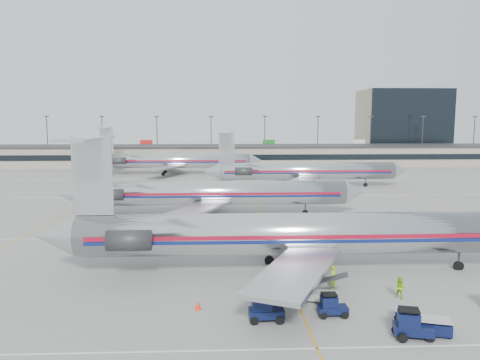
{
  "coord_description": "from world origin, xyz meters",
  "views": [
    {
      "loc": [
        -5.93,
        -45.19,
        14.12
      ],
      "look_at": [
        -2.81,
        28.8,
        4.5
      ],
      "focal_mm": 35.0,
      "sensor_mm": 36.0,
      "label": 1
    }
  ],
  "objects": [
    {
      "name": "cart_outer",
      "position": [
        8.13,
        -16.54,
        0.6
      ],
      "size": [
        2.29,
        1.86,
        1.13
      ],
      "rotation": [
        0.0,
        0.0,
        -0.29
      ],
      "color": "#091033",
      "rests_on": "ground"
    },
    {
      "name": "terminal",
      "position": [
        0.0,
        97.97,
        3.16
      ],
      "size": [
        162.0,
        17.0,
        6.25
      ],
      "color": "gray",
      "rests_on": "ground"
    },
    {
      "name": "ramp_worker_far",
      "position": [
        8.2,
        -10.26,
        0.89
      ],
      "size": [
        1.1,
        1.09,
        1.79
      ],
      "primitive_type": "imported",
      "rotation": [
        0.0,
        0.0,
        -0.76
      ],
      "color": "#7AC312",
      "rests_on": "ground"
    },
    {
      "name": "light_mast_row",
      "position": [
        0.0,
        112.0,
        8.58
      ],
      "size": [
        163.6,
        0.4,
        15.28
      ],
      "color": "#38383D",
      "rests_on": "ground"
    },
    {
      "name": "ramp_worker_near",
      "position": [
        3.49,
        -7.74,
        0.98
      ],
      "size": [
        0.84,
        0.84,
        1.97
      ],
      "primitive_type": "imported",
      "rotation": [
        0.0,
        0.0,
        0.79
      ],
      "color": "#92CE13",
      "rests_on": "ground"
    },
    {
      "name": "jet_back_row",
      "position": [
        -18.43,
        75.56,
        3.57
      ],
      "size": [
        44.91,
        27.62,
        12.28
      ],
      "color": "silver",
      "rests_on": "ground"
    },
    {
      "name": "distant_building",
      "position": [
        62.0,
        128.0,
        12.5
      ],
      "size": [
        30.0,
        20.0,
        25.0
      ],
      "primitive_type": "cube",
      "color": "tan",
      "rests_on": "ground"
    },
    {
      "name": "jet_second_row",
      "position": [
        -7.78,
        22.71,
        3.42
      ],
      "size": [
        45.09,
        26.55,
        11.8
      ],
      "color": "silver",
      "rests_on": "ground"
    },
    {
      "name": "tug_left",
      "position": [
        -2.9,
        -13.95,
        0.91
      ],
      "size": [
        2.5,
        1.32,
        2.0
      ],
      "rotation": [
        0.0,
        0.0,
        0.03
      ],
      "color": "#091033",
      "rests_on": "ground"
    },
    {
      "name": "ground",
      "position": [
        0.0,
        0.0,
        0.0
      ],
      "size": [
        260.0,
        260.0,
        0.0
      ],
      "primitive_type": "plane",
      "color": "gray",
      "rests_on": "ground"
    },
    {
      "name": "jet_foreground",
      "position": [
        0.91,
        -3.37,
        3.7
      ],
      "size": [
        48.74,
        28.7,
        12.76
      ],
      "color": "silver",
      "rests_on": "ground"
    },
    {
      "name": "tug_center",
      "position": [
        1.99,
        -13.32,
        0.78
      ],
      "size": [
        2.14,
        1.13,
        1.71
      ],
      "rotation": [
        0.0,
        0.0,
        0.03
      ],
      "color": "#091033",
      "rests_on": "ground"
    },
    {
      "name": "jet_third_row",
      "position": [
        11.31,
        51.59,
        3.43
      ],
      "size": [
        43.18,
        26.56,
        11.81
      ],
      "color": "silver",
      "rests_on": "ground"
    },
    {
      "name": "apron_markings",
      "position": [
        0.0,
        10.0,
        0.01
      ],
      "size": [
        160.0,
        0.15,
        0.02
      ],
      "primitive_type": "cube",
      "color": "silver",
      "rests_on": "ground"
    },
    {
      "name": "belt_loader",
      "position": [
        1.53,
        -10.37,
        0.61
      ],
      "size": [
        4.46,
        1.98,
        2.29
      ],
      "rotation": [
        0.0,
        0.0,
        -0.18
      ],
      "color": "#9D9D9D",
      "rests_on": "ground"
    },
    {
      "name": "cart_inner",
      "position": [
        7.12,
        -14.57,
        0.51
      ],
      "size": [
        2.0,
        1.7,
        0.96
      ],
      "rotation": [
        0.0,
        0.0,
        -0.39
      ],
      "color": "#091033",
      "rests_on": "ground"
    },
    {
      "name": "tug_right",
      "position": [
        6.36,
        -16.93,
        0.91
      ],
      "size": [
        2.69,
        1.79,
        2.0
      ],
      "rotation": [
        0.0,
        0.0,
        -0.25
      ],
      "color": "#091033",
      "rests_on": "ground"
    },
    {
      "name": "cone_left",
      "position": [
        -7.66,
        -11.68,
        0.33
      ],
      "size": [
        0.55,
        0.55,
        0.67
      ],
      "primitive_type": "cone",
      "rotation": [
        0.0,
        0.0,
        0.13
      ],
      "color": "#FE2908",
      "rests_on": "ground"
    }
  ]
}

